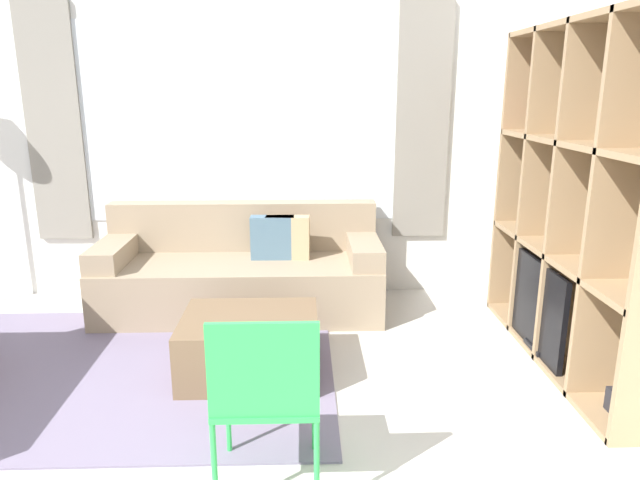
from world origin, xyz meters
name	(u,v)px	position (x,y,z in m)	size (l,w,h in m)	color
wall_back	(241,135)	(0.00, 3.29, 1.36)	(6.02, 0.11, 2.70)	white
area_rug	(104,370)	(-0.76, 1.81, 0.01)	(2.89, 1.93, 0.01)	slate
shelving_unit	(584,207)	(2.24, 1.90, 1.02)	(0.40, 1.92, 2.12)	silver
couch_main	(242,273)	(0.02, 2.84, 0.30)	(2.18, 0.84, 0.83)	gray
ottoman	(250,346)	(0.17, 1.75, 0.19)	(0.83, 0.66, 0.38)	brown
folding_chair	(266,388)	(0.35, 0.64, 0.52)	(0.44, 0.46, 0.86)	green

